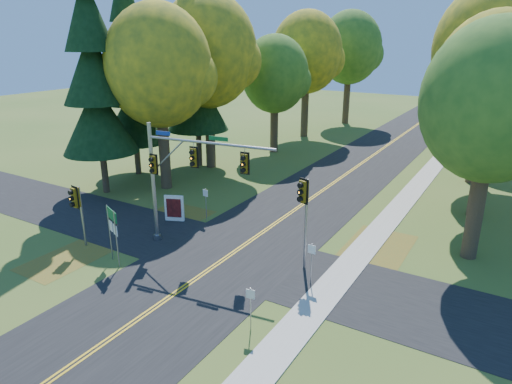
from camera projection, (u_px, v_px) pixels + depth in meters
The scene contains 29 objects.
ground at pixel (209, 270), 24.07m from camera, with size 160.00×160.00×0.00m, color #39581F.
road_main at pixel (209, 270), 24.06m from camera, with size 8.00×160.00×0.02m, color black.
road_cross at pixel (231, 255), 25.68m from camera, with size 60.00×6.00×0.02m, color black.
centerline_left at pixel (208, 269), 24.11m from camera, with size 0.10×160.00×0.01m, color gold.
centerline_right at pixel (211, 270), 24.01m from camera, with size 0.10×160.00×0.01m, color gold.
sidewalk_east at pixel (317, 303), 21.03m from camera, with size 1.60×160.00×0.06m, color #9E998E.
leaf_patch_w_near at pixel (167, 220), 30.47m from camera, with size 4.00×6.00×0.00m, color brown.
leaf_patch_e at pixel (371, 255), 25.61m from camera, with size 3.50×8.00×0.00m, color brown.
leaf_patch_w_far at pixel (68, 258), 25.29m from camera, with size 3.00×5.00×0.00m, color brown.
tree_w_a at pixel (160, 67), 33.99m from camera, with size 8.00×8.00×14.15m.
tree_e_a at pixel (495, 103), 22.75m from camera, with size 7.20×7.20×12.73m.
tree_w_b at pixel (209, 52), 39.59m from camera, with size 8.60×8.60×15.38m.
tree_e_b at pixel (496, 83), 28.43m from camera, with size 7.60×7.60×13.33m.
tree_w_c at pixel (276, 75), 45.94m from camera, with size 6.80×6.80×11.91m.
tree_e_c at pixel (493, 50), 34.95m from camera, with size 8.80×8.80×15.79m.
tree_w_d at pixel (308, 53), 52.68m from camera, with size 8.20×8.20×14.56m.
tree_e_d at pixel (491, 74), 43.48m from camera, with size 7.00×7.00×12.32m.
tree_w_e at pixel (351, 48), 60.83m from camera, with size 8.40×8.40×14.97m.
pine_a at pixel (93, 72), 33.00m from camera, with size 5.60×5.60×19.48m.
pine_b at pixel (131, 80), 38.11m from camera, with size 5.60×5.60×17.31m.
pine_c at pixel (195, 59), 40.20m from camera, with size 5.60×5.60×20.56m.
traffic_mast at pixel (180, 171), 25.40m from camera, with size 7.81×1.48×7.13m.
east_signal_pole at pixel (304, 201), 22.88m from camera, with size 0.57×0.68×5.04m.
ped_signal_pole at pixel (77, 202), 25.79m from camera, with size 0.59×0.68×3.74m.
route_sign_cluster at pixel (112, 225), 24.06m from camera, with size 1.39×0.63×3.20m.
info_kiosk at pixel (174, 208), 30.12m from camera, with size 1.25×0.66×1.77m.
reg_sign_e_north at pixel (311, 256), 22.27m from camera, with size 0.42×0.08×2.18m.
reg_sign_e_south at pixel (250, 301), 18.73m from camera, with size 0.38×0.11×2.00m.
reg_sign_w at pixel (206, 199), 29.94m from camera, with size 0.43×0.10×2.26m.
Camera 1 is at (13.16, -17.06, 11.74)m, focal length 32.00 mm.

